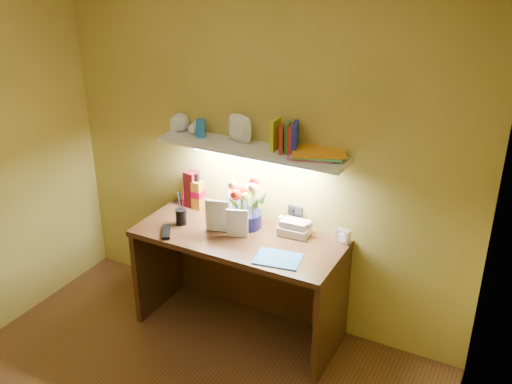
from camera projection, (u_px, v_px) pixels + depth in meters
desk at (239, 283)px, 3.92m from camera, size 1.40×0.60×0.75m
flower_bouquet at (247, 202)px, 3.81m from camera, size 0.25×0.25×0.36m
telephone at (295, 226)px, 3.76m from camera, size 0.20×0.16×0.12m
desk_clock at (343, 236)px, 3.66m from camera, size 0.10×0.06×0.09m
whisky_bottle at (198, 191)px, 4.09m from camera, size 0.08×0.08×0.27m
whisky_box at (192, 189)px, 4.13m from camera, size 0.10×0.10×0.27m
pen_cup at (181, 212)px, 3.89m from camera, size 0.10×0.10×0.18m
art_card at (236, 208)px, 3.95m from camera, size 0.18×0.10×0.18m
tv_remote at (166, 232)px, 3.79m from camera, size 0.15×0.19×0.02m
blue_folder at (278, 259)px, 3.49m from camera, size 0.31×0.25×0.01m
desk_book_a at (205, 215)px, 3.80m from camera, size 0.17×0.05×0.23m
desk_book_b at (226, 223)px, 3.72m from camera, size 0.14×0.06×0.20m
wall_shelf at (252, 144)px, 3.68m from camera, size 1.30×0.35×0.23m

